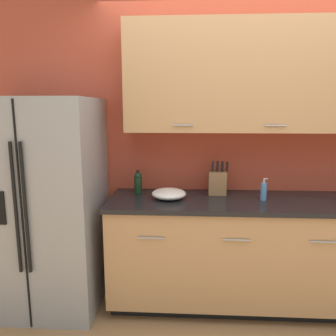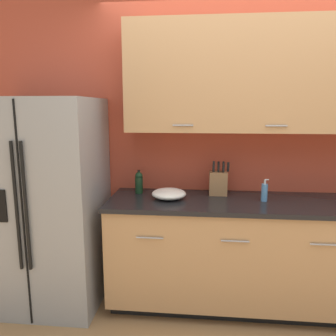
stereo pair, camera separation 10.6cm
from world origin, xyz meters
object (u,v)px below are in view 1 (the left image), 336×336
at_px(refrigerator, 45,205).
at_px(mixing_bowl, 169,194).
at_px(knife_block, 217,182).
at_px(soap_dispenser, 264,191).
at_px(oil_bottle, 138,182).

relative_size(refrigerator, mixing_bowl, 6.16).
distance_m(knife_block, mixing_bowl, 0.44).
bearing_deg(mixing_bowl, soap_dispenser, 0.10).
relative_size(knife_block, oil_bottle, 1.44).
bearing_deg(mixing_bowl, refrigerator, -177.06).
bearing_deg(knife_block, refrigerator, -171.37).
bearing_deg(soap_dispenser, oil_bottle, 171.93).
relative_size(refrigerator, knife_block, 5.90).
xyz_separation_m(soap_dispenser, oil_bottle, (-1.02, 0.15, 0.02)).
distance_m(refrigerator, oil_bottle, 0.78).
distance_m(refrigerator, knife_block, 1.43).
relative_size(refrigerator, oil_bottle, 8.50).
bearing_deg(oil_bottle, refrigerator, -164.95).
xyz_separation_m(refrigerator, soap_dispenser, (1.76, 0.05, 0.13)).
relative_size(oil_bottle, mixing_bowl, 0.72).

